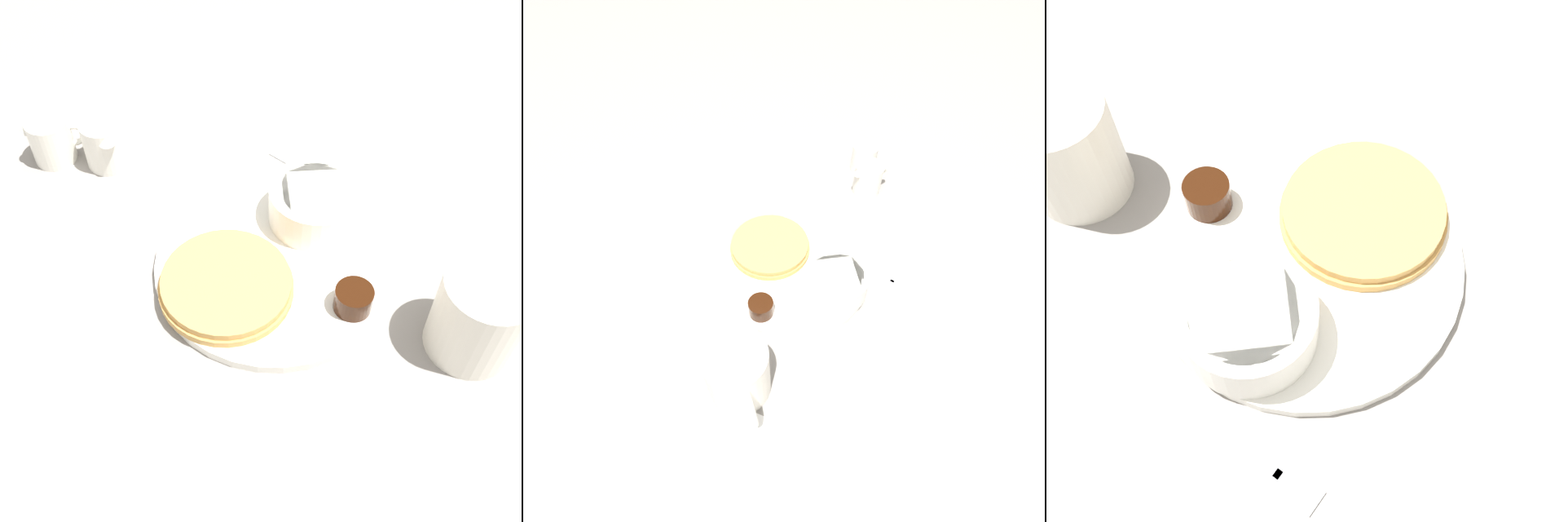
{
  "view_description": "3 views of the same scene",
  "coord_description": "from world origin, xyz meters",
  "views": [
    {
      "loc": [
        -0.42,
        -0.13,
        0.57
      ],
      "look_at": [
        -0.02,
        0.01,
        0.03
      ],
      "focal_mm": 45.0,
      "sensor_mm": 36.0,
      "label": 1
    },
    {
      "loc": [
        0.09,
        -0.42,
        0.57
      ],
      "look_at": [
        -0.01,
        -0.01,
        0.05
      ],
      "focal_mm": 28.0,
      "sensor_mm": 36.0,
      "label": 2
    },
    {
      "loc": [
        0.25,
        0.07,
        0.48
      ],
      "look_at": [
        0.02,
        0.01,
        0.04
      ],
      "focal_mm": 45.0,
      "sensor_mm": 36.0,
      "label": 3
    }
  ],
  "objects": [
    {
      "name": "syrup_cup",
      "position": [
        -0.03,
        -0.1,
        0.03
      ],
      "size": [
        0.04,
        0.04,
        0.03
      ],
      "color": "black",
      "rests_on": "plate"
    },
    {
      "name": "pancake_stack",
      "position": [
        -0.05,
        0.04,
        0.02
      ],
      "size": [
        0.14,
        0.14,
        0.02
      ],
      "color": "tan",
      "rests_on": "plate"
    },
    {
      "name": "creamer_pitcher_near",
      "position": [
        0.1,
        0.25,
        0.03
      ],
      "size": [
        0.07,
        0.06,
        0.06
      ],
      "color": "white",
      "rests_on": "ground_plane"
    },
    {
      "name": "ground_plane",
      "position": [
        0.0,
        0.0,
        0.0
      ],
      "size": [
        4.0,
        4.0,
        0.0
      ],
      "primitive_type": "plane",
      "color": "gray"
    },
    {
      "name": "coffee_mug",
      "position": [
        -0.02,
        -0.22,
        0.05
      ],
      "size": [
        0.09,
        0.11,
        0.1
      ],
      "color": "silver",
      "rests_on": "ground_plane"
    },
    {
      "name": "creamer_pitcher_far",
      "position": [
        0.08,
        0.32,
        0.03
      ],
      "size": [
        0.05,
        0.07,
        0.06
      ],
      "color": "white",
      "rests_on": "ground_plane"
    },
    {
      "name": "bowl",
      "position": [
        0.08,
        -0.02,
        0.04
      ],
      "size": [
        0.1,
        0.1,
        0.05
      ],
      "color": "white",
      "rests_on": "plate"
    },
    {
      "name": "napkin",
      "position": [
        0.06,
        -0.3,
        0.0
      ],
      "size": [
        0.13,
        0.1,
        0.0
      ],
      "color": "white",
      "rests_on": "ground_plane"
    },
    {
      "name": "fork",
      "position": [
        0.16,
        0.01,
        0.0
      ],
      "size": [
        0.06,
        0.13,
        0.0
      ],
      "color": "silver",
      "rests_on": "ground_plane"
    },
    {
      "name": "butter_ramekin",
      "position": [
        0.09,
        -0.04,
        0.03
      ],
      "size": [
        0.04,
        0.04,
        0.04
      ],
      "color": "white",
      "rests_on": "plate"
    },
    {
      "name": "plate",
      "position": [
        0.0,
        0.0,
        0.01
      ],
      "size": [
        0.26,
        0.26,
        0.01
      ],
      "color": "white",
      "rests_on": "ground_plane"
    }
  ]
}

